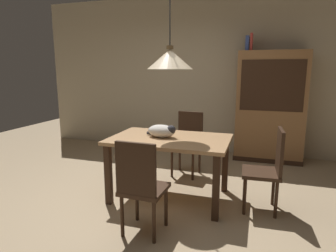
{
  "coord_description": "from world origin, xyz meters",
  "views": [
    {
      "loc": [
        1.15,
        -2.8,
        1.55
      ],
      "look_at": [
        0.06,
        0.57,
        0.85
      ],
      "focal_mm": 30.79,
      "sensor_mm": 36.0,
      "label": 1
    }
  ],
  "objects": [
    {
      "name": "chair_far_back",
      "position": [
        0.15,
        1.25,
        0.51
      ],
      "size": [
        0.44,
        0.44,
        0.93
      ],
      "color": "#382316",
      "rests_on": "ground"
    },
    {
      "name": "back_wall",
      "position": [
        0.0,
        2.65,
        1.45
      ],
      "size": [
        6.4,
        0.1,
        2.9
      ],
      "primitive_type": "cube",
      "color": "beige",
      "rests_on": "ground"
    },
    {
      "name": "book_red_tall",
      "position": [
        0.95,
        2.32,
        1.99
      ],
      "size": [
        0.04,
        0.22,
        0.28
      ],
      "primitive_type": "cube",
      "color": "#B73833",
      "rests_on": "hutch_bookcase"
    },
    {
      "name": "ground",
      "position": [
        0.0,
        0.0,
        0.0
      ],
      "size": [
        10.0,
        10.0,
        0.0
      ],
      "primitive_type": "plane",
      "color": "tan"
    },
    {
      "name": "chair_near_front",
      "position": [
        0.14,
        -0.51,
        0.51
      ],
      "size": [
        0.41,
        0.41,
        0.93
      ],
      "color": "#382316",
      "rests_on": "ground"
    },
    {
      "name": "chair_right_side",
      "position": [
        1.27,
        0.38,
        0.51
      ],
      "size": [
        0.42,
        0.42,
        0.93
      ],
      "color": "#382316",
      "rests_on": "ground"
    },
    {
      "name": "pendant_lamp",
      "position": [
        0.15,
        0.37,
        1.66
      ],
      "size": [
        0.52,
        0.52,
        1.3
      ],
      "color": "beige"
    },
    {
      "name": "dining_table",
      "position": [
        0.15,
        0.37,
        0.65
      ],
      "size": [
        1.4,
        0.9,
        0.75
      ],
      "color": "tan",
      "rests_on": "ground"
    },
    {
      "name": "book_blue_wide",
      "position": [
        0.88,
        2.32,
        1.97
      ],
      "size": [
        0.06,
        0.24,
        0.24
      ],
      "primitive_type": "cube",
      "color": "#384C93",
      "rests_on": "hutch_bookcase"
    },
    {
      "name": "hutch_bookcase",
      "position": [
        1.31,
        2.32,
        0.89
      ],
      "size": [
        1.12,
        0.45,
        1.85
      ],
      "color": "olive",
      "rests_on": "ground"
    },
    {
      "name": "cat_sleeping",
      "position": [
        0.05,
        0.38,
        0.83
      ],
      "size": [
        0.39,
        0.26,
        0.16
      ],
      "color": "silver",
      "rests_on": "dining_table"
    }
  ]
}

